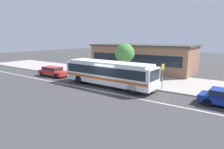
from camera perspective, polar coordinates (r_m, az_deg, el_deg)
ground_plane at (r=19.27m, az=-2.54°, el=-4.45°), size 120.00×120.00×0.00m
sidewalk_slab at (r=24.64m, az=6.66°, el=-0.98°), size 60.00×8.00×0.12m
lane_stripe_center at (r=18.66m, az=-4.02°, el=-4.97°), size 56.00×0.16×0.01m
transit_bus at (r=19.99m, az=-1.05°, el=0.73°), size 10.63×2.83×2.69m
sedan_behind_bus at (r=26.95m, az=-17.43°, el=1.05°), size 4.58×1.79×1.29m
pedestrian_waiting_near_sign at (r=24.60m, az=-6.63°, el=1.42°), size 0.35×0.35×1.63m
bus_stop_sign at (r=19.10m, az=15.10°, el=0.40°), size 0.13×0.44×2.53m
street_tree_near_stop at (r=23.84m, az=3.88°, el=6.33°), size 2.46×2.46×4.36m
station_building at (r=30.67m, az=9.42°, el=5.12°), size 15.79×7.93×4.17m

